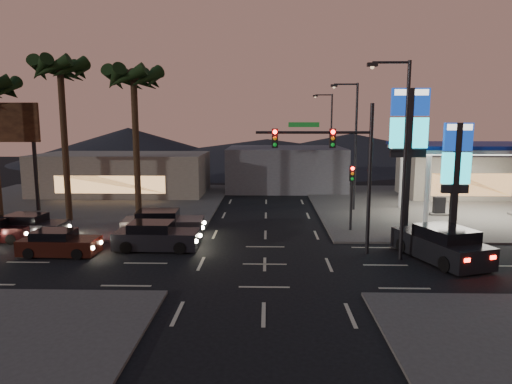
{
  "coord_description": "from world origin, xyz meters",
  "views": [
    {
      "loc": [
        0.13,
        -21.96,
        7.05
      ],
      "look_at": [
        -0.55,
        4.27,
        3.0
      ],
      "focal_mm": 32.0,
      "sensor_mm": 36.0,
      "label": 1
    }
  ],
  "objects_px": {
    "pylon_sign_short": "(456,164)",
    "car_lane_b_mid": "(30,227)",
    "pylon_sign_tall": "(409,133)",
    "car_lane_b_front": "(162,224)",
    "car_lane_a_mid": "(59,244)",
    "suv_station": "(441,245)",
    "traffic_signal_mast": "(337,157)",
    "gas_station": "(484,149)",
    "car_lane_a_front": "(156,237)"
  },
  "relations": [
    {
      "from": "gas_station",
      "to": "suv_station",
      "type": "bearing_deg",
      "value": -122.09
    },
    {
      "from": "pylon_sign_short",
      "to": "car_lane_b_front",
      "type": "distance_m",
      "value": 17.85
    },
    {
      "from": "traffic_signal_mast",
      "to": "car_lane_b_front",
      "type": "xyz_separation_m",
      "value": [
        -10.15,
        3.52,
        -4.46
      ]
    },
    {
      "from": "traffic_signal_mast",
      "to": "suv_station",
      "type": "relative_size",
      "value": 1.38
    },
    {
      "from": "traffic_signal_mast",
      "to": "car_lane_b_mid",
      "type": "height_order",
      "value": "traffic_signal_mast"
    },
    {
      "from": "gas_station",
      "to": "car_lane_a_front",
      "type": "relative_size",
      "value": 2.55
    },
    {
      "from": "car_lane_a_mid",
      "to": "car_lane_b_mid",
      "type": "bearing_deg",
      "value": 133.52
    },
    {
      "from": "car_lane_b_front",
      "to": "car_lane_b_mid",
      "type": "bearing_deg",
      "value": -176.41
    },
    {
      "from": "gas_station",
      "to": "car_lane_b_mid",
      "type": "xyz_separation_m",
      "value": [
        -30.48,
        -7.0,
        -4.41
      ]
    },
    {
      "from": "car_lane_b_mid",
      "to": "suv_station",
      "type": "height_order",
      "value": "suv_station"
    },
    {
      "from": "car_lane_a_front",
      "to": "car_lane_b_mid",
      "type": "bearing_deg",
      "value": 164.13
    },
    {
      "from": "pylon_sign_tall",
      "to": "traffic_signal_mast",
      "type": "relative_size",
      "value": 1.12
    },
    {
      "from": "pylon_sign_short",
      "to": "suv_station",
      "type": "height_order",
      "value": "pylon_sign_short"
    },
    {
      "from": "gas_station",
      "to": "car_lane_b_front",
      "type": "bearing_deg",
      "value": -163.83
    },
    {
      "from": "traffic_signal_mast",
      "to": "car_lane_b_mid",
      "type": "relative_size",
      "value": 1.76
    },
    {
      "from": "pylon_sign_tall",
      "to": "car_lane_b_mid",
      "type": "distance_m",
      "value": 23.69
    },
    {
      "from": "gas_station",
      "to": "car_lane_b_mid",
      "type": "distance_m",
      "value": 31.59
    },
    {
      "from": "pylon_sign_tall",
      "to": "pylon_sign_short",
      "type": "height_order",
      "value": "pylon_sign_tall"
    },
    {
      "from": "traffic_signal_mast",
      "to": "car_lane_a_mid",
      "type": "distance_m",
      "value": 15.49
    },
    {
      "from": "pylon_sign_tall",
      "to": "car_lane_a_front",
      "type": "distance_m",
      "value": 15.93
    },
    {
      "from": "car_lane_a_mid",
      "to": "car_lane_b_mid",
      "type": "height_order",
      "value": "car_lane_b_mid"
    },
    {
      "from": "car_lane_a_front",
      "to": "car_lane_b_mid",
      "type": "height_order",
      "value": "car_lane_a_front"
    },
    {
      "from": "pylon_sign_tall",
      "to": "pylon_sign_short",
      "type": "bearing_deg",
      "value": -21.8
    },
    {
      "from": "suv_station",
      "to": "pylon_sign_short",
      "type": "bearing_deg",
      "value": 61.4
    },
    {
      "from": "pylon_sign_tall",
      "to": "suv_station",
      "type": "xyz_separation_m",
      "value": [
        0.52,
        -4.62,
        -5.56
      ]
    },
    {
      "from": "car_lane_b_mid",
      "to": "car_lane_a_mid",
      "type": "bearing_deg",
      "value": -46.48
    },
    {
      "from": "car_lane_b_front",
      "to": "suv_station",
      "type": "xyz_separation_m",
      "value": [
        15.42,
        -4.63,
        0.07
      ]
    },
    {
      "from": "pylon_sign_tall",
      "to": "suv_station",
      "type": "relative_size",
      "value": 1.55
    },
    {
      "from": "gas_station",
      "to": "suv_station",
      "type": "distance_m",
      "value": 13.8
    },
    {
      "from": "pylon_sign_tall",
      "to": "car_lane_a_mid",
      "type": "bearing_deg",
      "value": -167.98
    },
    {
      "from": "car_lane_a_mid",
      "to": "suv_station",
      "type": "bearing_deg",
      "value": -1.34
    },
    {
      "from": "gas_station",
      "to": "car_lane_a_mid",
      "type": "bearing_deg",
      "value": -158.48
    },
    {
      "from": "pylon_sign_short",
      "to": "car_lane_b_front",
      "type": "xyz_separation_m",
      "value": [
        -17.4,
        1.01,
        -3.89
      ]
    },
    {
      "from": "pylon_sign_short",
      "to": "car_lane_a_front",
      "type": "xyz_separation_m",
      "value": [
        -17.1,
        -1.89,
        -3.94
      ]
    },
    {
      "from": "car_lane_b_mid",
      "to": "pylon_sign_short",
      "type": "bearing_deg",
      "value": -1.12
    },
    {
      "from": "pylon_sign_tall",
      "to": "car_lane_b_front",
      "type": "bearing_deg",
      "value": 179.98
    },
    {
      "from": "pylon_sign_short",
      "to": "car_lane_a_front",
      "type": "height_order",
      "value": "pylon_sign_short"
    },
    {
      "from": "pylon_sign_tall",
      "to": "car_lane_a_mid",
      "type": "relative_size",
      "value": 2.15
    },
    {
      "from": "car_lane_a_front",
      "to": "gas_station",
      "type": "bearing_deg",
      "value": 23.02
    },
    {
      "from": "car_lane_a_front",
      "to": "car_lane_b_mid",
      "type": "distance_m",
      "value": 8.72
    },
    {
      "from": "gas_station",
      "to": "suv_station",
      "type": "relative_size",
      "value": 2.1
    },
    {
      "from": "pylon_sign_short",
      "to": "traffic_signal_mast",
      "type": "relative_size",
      "value": 0.88
    },
    {
      "from": "pylon_sign_short",
      "to": "car_lane_b_mid",
      "type": "bearing_deg",
      "value": 178.88
    },
    {
      "from": "gas_station",
      "to": "pylon_sign_short",
      "type": "distance_m",
      "value": 9.02
    },
    {
      "from": "car_lane_a_mid",
      "to": "pylon_sign_short",
      "type": "bearing_deg",
      "value": 8.15
    },
    {
      "from": "suv_station",
      "to": "car_lane_a_front",
      "type": "bearing_deg",
      "value": 173.45
    },
    {
      "from": "car_lane_b_front",
      "to": "suv_station",
      "type": "relative_size",
      "value": 0.88
    },
    {
      "from": "car_lane_a_front",
      "to": "car_lane_b_front",
      "type": "bearing_deg",
      "value": 95.9
    },
    {
      "from": "car_lane_b_front",
      "to": "suv_station",
      "type": "distance_m",
      "value": 16.1
    },
    {
      "from": "gas_station",
      "to": "pylon_sign_short",
      "type": "bearing_deg",
      "value": -123.69
    }
  ]
}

